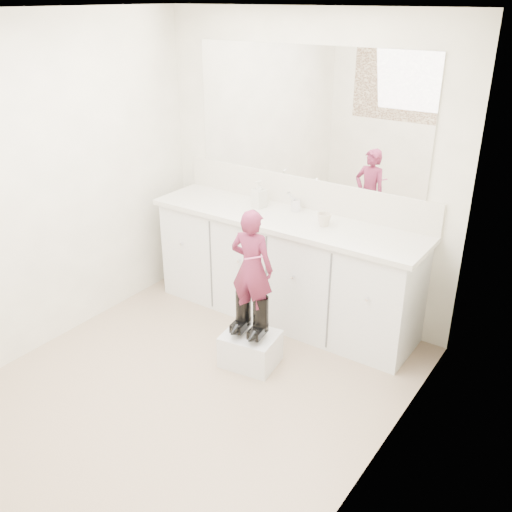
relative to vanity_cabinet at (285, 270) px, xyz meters
The scene contains 17 objects.
floor 1.30m from the vanity_cabinet, 90.00° to the right, with size 3.00×3.00×0.00m, color #977C63.
ceiling 2.32m from the vanity_cabinet, 90.00° to the right, with size 3.00×3.00×0.00m, color white.
wall_back 0.82m from the vanity_cabinet, 90.00° to the left, with size 2.60×2.60×0.00m, color beige.
wall_left 1.95m from the vanity_cabinet, 136.70° to the right, with size 3.00×3.00×0.00m, color beige.
wall_right 1.95m from the vanity_cabinet, 43.30° to the right, with size 3.00×3.00×0.00m, color beige.
vanity_cabinet is the anchor object (origin of this frame).
countertop 0.45m from the vanity_cabinet, 90.00° to the right, with size 2.28×0.58×0.04m, color beige.
backsplash 0.64m from the vanity_cabinet, 90.00° to the left, with size 2.28×0.03×0.25m, color beige.
mirror 1.24m from the vanity_cabinet, 90.00° to the left, with size 2.00×0.02×1.00m, color white.
faucet 0.54m from the vanity_cabinet, 90.00° to the left, with size 0.08×0.08×0.10m, color silver.
cup 0.62m from the vanity_cabinet, ahead, with size 0.11×0.11×0.10m, color beige.
soap_bottle 0.65m from the vanity_cabinet, 167.43° to the left, with size 0.10×0.10×0.22m, color beige.
step_stool 0.80m from the vanity_cabinet, 77.17° to the right, with size 0.38×0.32×0.24m, color silver.
boot_left 0.71m from the vanity_cabinet, 82.71° to the right, with size 0.12×0.21×0.32m, color black, non-canonical shape.
boot_right 0.75m from the vanity_cabinet, 71.21° to the right, with size 0.12×0.21×0.32m, color black, non-canonical shape.
toddler 0.80m from the vanity_cabinet, 76.82° to the right, with size 0.31×0.20×0.85m, color #A8335B.
toothbrush 0.95m from the vanity_cabinet, 73.34° to the right, with size 0.01×0.01×0.14m, color #D0508B.
Camera 1 is at (2.17, -2.35, 2.48)m, focal length 40.00 mm.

